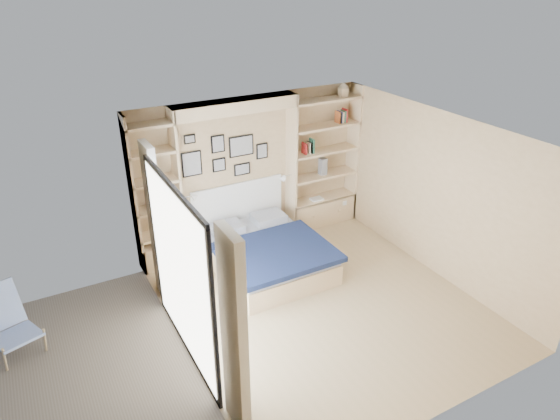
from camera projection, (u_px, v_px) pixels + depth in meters
ground at (321, 303)px, 7.09m from camera, size 4.50×4.50×0.00m
room_shell at (248, 200)px, 7.63m from camera, size 4.50×4.50×4.50m
bed at (266, 253)px, 7.80m from camera, size 1.64×2.05×1.07m
photo_gallery at (224, 155)px, 7.92m from camera, size 1.48×0.02×0.82m
reading_lamps at (240, 187)px, 8.04m from camera, size 1.92×0.12×0.15m
shelf_decor at (314, 137)px, 8.44m from camera, size 3.52×0.23×2.03m
deck at (49, 399)px, 5.53m from camera, size 3.20×4.00×0.05m
deck_chair at (9, 322)px, 6.09m from camera, size 0.72×0.94×0.83m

